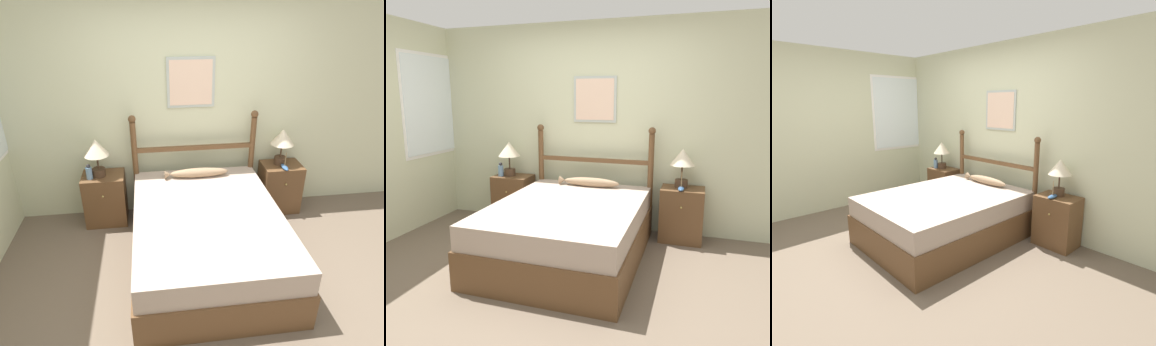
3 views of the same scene
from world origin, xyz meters
TOP-DOWN VIEW (x-y plane):
  - ground_plane at (0.00, 0.00)m, footprint 16.00×16.00m
  - wall_back at (0.00, 1.73)m, footprint 6.40×0.08m
  - bed at (0.04, 0.62)m, footprint 1.47×1.94m
  - headboard at (0.04, 1.56)m, footprint 1.49×0.09m
  - nightstand_left at (-1.04, 1.49)m, footprint 0.48×0.38m
  - nightstand_right at (1.13, 1.49)m, footprint 0.48×0.38m
  - table_lamp_left at (-1.08, 1.48)m, footprint 0.28×0.28m
  - table_lamp_right at (1.10, 1.52)m, footprint 0.28×0.28m
  - bottle at (-1.18, 1.42)m, footprint 0.07×0.07m
  - model_boat at (1.11, 1.37)m, footprint 0.07×0.18m
  - fish_pillow at (0.04, 1.37)m, footprint 0.74×0.12m

SIDE VIEW (x-z plane):
  - ground_plane at x=0.00m, z-range 0.00..0.00m
  - bed at x=0.04m, z-range 0.00..0.59m
  - nightstand_left at x=-1.04m, z-range 0.00..0.63m
  - nightstand_right at x=1.13m, z-range 0.00..0.63m
  - fish_pillow at x=0.04m, z-range 0.59..0.70m
  - model_boat at x=1.11m, z-range 0.55..0.76m
  - bottle at x=-1.18m, z-range 0.62..0.80m
  - headboard at x=0.04m, z-range 0.07..1.38m
  - table_lamp_left at x=-1.08m, z-range 0.72..1.17m
  - table_lamp_right at x=1.10m, z-range 0.72..1.17m
  - wall_back at x=0.00m, z-range 0.00..2.55m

